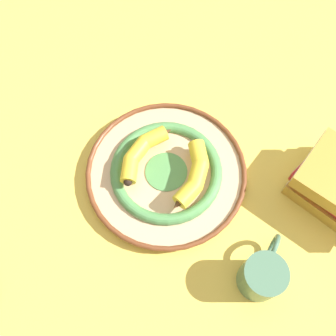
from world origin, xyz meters
TOP-DOWN VIEW (x-y plane):
  - ground_plane at (0.00, 0.00)m, footprint 2.80×2.80m
  - decorative_bowl at (-0.01, -0.02)m, footprint 0.36×0.36m
  - banana_a at (-0.07, 0.01)m, footprint 0.09×0.17m
  - banana_b at (0.04, -0.06)m, footprint 0.12×0.14m
  - coffee_mug at (-0.19, 0.21)m, footprint 0.09×0.12m

SIDE VIEW (x-z plane):
  - ground_plane at x=0.00m, z-range 0.00..0.00m
  - decorative_bowl at x=-0.01m, z-range 0.00..0.04m
  - coffee_mug at x=-0.19m, z-range 0.00..0.09m
  - banana_b at x=0.04m, z-range 0.04..0.07m
  - banana_a at x=-0.07m, z-range 0.04..0.07m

